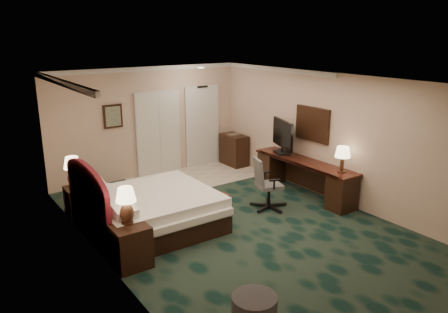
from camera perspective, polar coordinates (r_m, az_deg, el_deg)
floor at (r=8.27m, az=1.82°, el=-9.04°), size 5.00×7.50×0.00m
ceiling at (r=7.54m, az=2.00°, el=9.90°), size 5.00×7.50×0.00m
wall_back at (r=10.95m, az=-9.89°, el=4.44°), size 5.00×0.00×2.70m
wall_front at (r=5.46m, az=26.38°, el=-8.97°), size 5.00×0.00×2.70m
wall_left at (r=6.68m, az=-15.61°, el=-3.38°), size 0.00×7.50×2.70m
wall_right at (r=9.46m, az=14.18°, el=2.37°), size 0.00×7.50×2.70m
crown_molding at (r=7.54m, az=2.00°, el=9.53°), size 5.00×7.50×0.10m
tile_patch at (r=10.98m, az=-3.41°, el=-2.58°), size 3.20×1.70×0.01m
headboard at (r=7.82m, az=-17.32°, el=-5.74°), size 0.12×2.00×1.40m
entry_door at (r=11.71m, az=-2.87°, el=3.90°), size 1.02×0.06×2.18m
closet_doors at (r=11.08m, az=-8.56°, el=3.05°), size 1.20×0.06×2.10m
wall_art at (r=10.53m, az=-14.31°, el=5.11°), size 0.45×0.06×0.55m
wall_mirror at (r=9.78m, az=11.47°, el=4.18°), size 0.05×0.95×0.75m
bed at (r=8.14m, az=-9.20°, el=-7.06°), size 2.14×1.98×0.68m
nightstand_near at (r=7.01m, az=-12.23°, el=-11.23°), size 0.54×0.61×0.67m
nightstand_far at (r=9.19m, az=-18.56°, el=-5.44°), size 0.44×0.50×0.54m
lamp_near at (r=6.80m, az=-12.63°, el=-6.30°), size 0.39×0.39×0.59m
lamp_far at (r=9.04m, az=-19.13°, el=-1.93°), size 0.42×0.42×0.62m
bed_bench at (r=9.01m, az=-2.82°, el=-5.54°), size 0.61×1.20×0.39m
ottoman at (r=5.69m, az=3.97°, el=-19.49°), size 0.69×0.69×0.40m
desk at (r=9.84m, az=10.36°, el=-2.72°), size 0.58×2.68×0.77m
tv at (r=10.11m, az=7.67°, el=2.53°), size 0.41×0.99×0.79m
desk_lamp at (r=9.03m, az=15.20°, el=-0.35°), size 0.34×0.34×0.54m
desk_chair at (r=8.92m, az=5.93°, el=-3.48°), size 0.78×0.76×1.08m
minibar at (r=11.80m, az=1.31°, el=0.86°), size 0.44×0.79×0.84m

